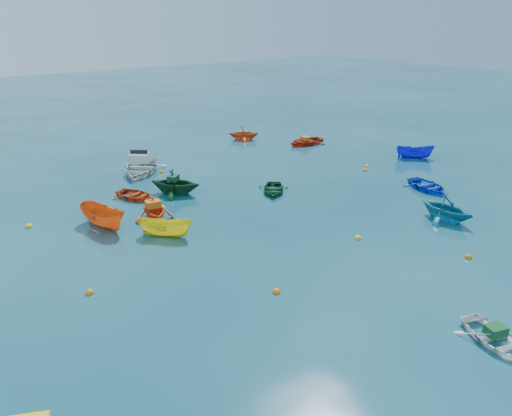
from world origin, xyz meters
TOP-DOWN VIEW (x-y plane):
  - ground at (0.00, 0.00)m, footprint 160.00×160.00m
  - dinghy_white_near at (-0.51, -8.56)m, footprint 2.64×3.13m
  - dinghy_blue_se at (10.84, 1.96)m, footprint 2.90×3.48m
  - dinghy_orange_w at (-4.58, 7.76)m, footprint 2.65×2.90m
  - sampan_yellow_mid at (-5.09, 5.51)m, footprint 2.52×2.60m
  - dinghy_green_e at (3.04, 7.28)m, footprint 3.11×3.19m
  - dinghy_cyan_se at (7.43, -1.50)m, footprint 2.49×2.88m
  - sampan_orange_n at (-7.03, 8.38)m, footprint 1.91×3.43m
  - dinghy_green_n at (-1.75, 10.61)m, footprint 3.86×3.93m
  - dinghy_red_ne at (12.60, 14.79)m, footprint 3.32×2.43m
  - sampan_blue_far at (16.21, 6.81)m, footprint 2.65×2.64m
  - dinghy_red_far at (-4.00, 11.32)m, footprint 2.68×3.15m
  - dinghy_orange_far at (9.49, 19.15)m, footprint 3.28×3.22m
  - motorboat_white at (-1.59, 15.74)m, footprint 5.07×5.22m
  - tarp_green_a at (-0.48, -8.46)m, footprint 0.77×0.66m
  - tarp_orange_a at (-4.57, 7.81)m, footprint 0.85×0.71m
  - tarp_green_b at (-1.81, 10.69)m, footprint 0.90×0.87m
  - tarp_orange_b at (12.50, 14.79)m, footprint 0.53×0.69m
  - buoy_or_a at (-4.18, -1.77)m, footprint 0.33×0.33m
  - buoy_ye_a at (2.04, -0.34)m, footprint 0.35×0.35m
  - buoy_or_b at (4.39, -4.64)m, footprint 0.34×0.34m
  - buoy_or_c at (-9.92, 2.53)m, footprint 0.34×0.34m
  - buoy_ye_c at (-3.52, 8.89)m, footprint 0.36×0.36m
  - buoy_or_d at (10.73, 6.82)m, footprint 0.32×0.32m
  - buoy_ye_d at (-10.06, 10.65)m, footprint 0.37×0.37m
  - buoy_or_e at (-0.48, 14.88)m, footprint 0.31×0.31m
  - buoy_ye_e at (11.69, 7.46)m, footprint 0.30×0.30m

SIDE VIEW (x-z plane):
  - ground at x=0.00m, z-range 0.00..0.00m
  - dinghy_white_near at x=-0.51m, z-range -0.28..0.28m
  - dinghy_blue_se at x=10.84m, z-range -0.31..0.31m
  - dinghy_orange_w at x=-4.58m, z-range -0.66..0.66m
  - sampan_yellow_mid at x=-5.09m, z-range -0.51..0.51m
  - dinghy_green_e at x=3.04m, z-range -0.27..0.27m
  - dinghy_cyan_se at x=7.43m, z-range -0.76..0.76m
  - sampan_orange_n at x=-7.03m, z-range -0.63..0.63m
  - dinghy_green_n at x=-1.75m, z-range -0.78..0.78m
  - dinghy_red_ne at x=12.60m, z-range -0.34..0.34m
  - sampan_blue_far at x=16.21m, z-range -0.53..0.53m
  - dinghy_red_far at x=-4.00m, z-range -0.28..0.28m
  - dinghy_orange_far at x=9.49m, z-range -0.66..0.66m
  - motorboat_white at x=-1.59m, z-range -0.74..0.74m
  - buoy_or_a at x=-4.18m, z-range -0.17..0.17m
  - buoy_ye_a at x=2.04m, z-range -0.18..0.18m
  - buoy_or_b at x=4.39m, z-range -0.17..0.17m
  - buoy_or_c at x=-9.92m, z-range -0.17..0.17m
  - buoy_ye_c at x=-3.52m, z-range -0.18..0.18m
  - buoy_or_d at x=10.73m, z-range -0.16..0.16m
  - buoy_ye_d at x=-10.06m, z-range -0.19..0.19m
  - buoy_or_e at x=-0.48m, z-range -0.16..0.16m
  - buoy_ye_e at x=11.69m, z-range -0.15..0.15m
  - tarp_green_a at x=-0.48m, z-range 0.28..0.59m
  - tarp_orange_b at x=12.50m, z-range 0.34..0.66m
  - tarp_orange_a at x=-4.57m, z-range 0.66..1.02m
  - tarp_green_b at x=-1.81m, z-range 0.78..1.13m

